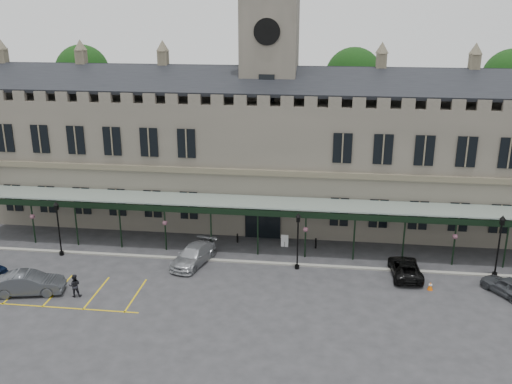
# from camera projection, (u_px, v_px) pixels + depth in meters

# --- Properties ---
(ground) EXTENTS (140.00, 140.00, 0.00)m
(ground) POSITION_uv_depth(u_px,v_px,m) (246.00, 295.00, 41.71)
(ground) COLOR #2C2C2F
(station_building) EXTENTS (60.00, 10.36, 17.30)m
(station_building) POSITION_uv_depth(u_px,v_px,m) (269.00, 155.00, 54.64)
(station_building) COLOR #5B564C
(station_building) RESTS_ON ground
(clock_tower) EXTENTS (5.60, 5.60, 24.80)m
(clock_tower) POSITION_uv_depth(u_px,v_px,m) (270.00, 85.00, 52.63)
(clock_tower) COLOR #5B564C
(clock_tower) RESTS_ON ground
(canopy) EXTENTS (50.00, 4.10, 4.30)m
(canopy) POSITION_uv_depth(u_px,v_px,m) (258.00, 227.00, 47.98)
(canopy) COLOR #8C9E93
(canopy) RESTS_ON ground
(kerb) EXTENTS (60.00, 0.40, 0.12)m
(kerb) POSITION_uv_depth(u_px,v_px,m) (255.00, 262.00, 46.87)
(kerb) COLOR gray
(kerb) RESTS_ON ground
(parking_markings) EXTENTS (16.00, 6.00, 0.01)m
(parking_markings) POSITION_uv_depth(u_px,v_px,m) (55.00, 294.00, 41.96)
(parking_markings) COLOR gold
(parking_markings) RESTS_ON ground
(tree_behind_left) EXTENTS (6.00, 6.00, 16.00)m
(tree_behind_left) POSITION_uv_depth(u_px,v_px,m) (83.00, 74.00, 63.81)
(tree_behind_left) COLOR #332314
(tree_behind_left) RESTS_ON ground
(tree_behind_mid) EXTENTS (6.00, 6.00, 16.00)m
(tree_behind_mid) POSITION_uv_depth(u_px,v_px,m) (353.00, 78.00, 60.25)
(tree_behind_mid) COLOR #332314
(tree_behind_mid) RESTS_ON ground
(tree_behind_right) EXTENTS (6.00, 6.00, 16.00)m
(tree_behind_right) POSITION_uv_depth(u_px,v_px,m) (511.00, 80.00, 58.34)
(tree_behind_right) COLOR #332314
(tree_behind_right) RESTS_ON ground
(lamp_post_left) EXTENTS (0.46, 0.46, 4.82)m
(lamp_post_left) POSITION_uv_depth(u_px,v_px,m) (58.00, 224.00, 47.47)
(lamp_post_left) COLOR black
(lamp_post_left) RESTS_ON ground
(lamp_post_mid) EXTENTS (0.45, 0.45, 4.78)m
(lamp_post_mid) POSITION_uv_depth(u_px,v_px,m) (298.00, 236.00, 45.01)
(lamp_post_mid) COLOR black
(lamp_post_mid) RESTS_ON ground
(lamp_post_right) EXTENTS (0.48, 0.48, 5.10)m
(lamp_post_right) POSITION_uv_depth(u_px,v_px,m) (499.00, 241.00, 43.66)
(lamp_post_right) COLOR black
(lamp_post_right) RESTS_ON ground
(traffic_cone) EXTENTS (0.40, 0.40, 0.63)m
(traffic_cone) POSITION_uv_depth(u_px,v_px,m) (430.00, 286.00, 42.43)
(traffic_cone) COLOR #DF5A07
(traffic_cone) RESTS_ON ground
(sign_board) EXTENTS (0.65, 0.09, 1.11)m
(sign_board) POSITION_uv_depth(u_px,v_px,m) (285.00, 241.00, 49.85)
(sign_board) COLOR black
(sign_board) RESTS_ON ground
(bollard_left) EXTENTS (0.15, 0.15, 0.83)m
(bollard_left) POSITION_uv_depth(u_px,v_px,m) (237.00, 238.00, 50.78)
(bollard_left) COLOR black
(bollard_left) RESTS_ON ground
(bollard_right) EXTENTS (0.16, 0.16, 0.93)m
(bollard_right) POSITION_uv_depth(u_px,v_px,m) (316.00, 243.00, 49.57)
(bollard_right) COLOR black
(bollard_right) RESTS_ON ground
(car_left_b) EXTENTS (5.30, 2.81, 1.66)m
(car_left_b) POSITION_uv_depth(u_px,v_px,m) (29.00, 283.00, 41.73)
(car_left_b) COLOR #3D4046
(car_left_b) RESTS_ON ground
(car_taxi) EXTENTS (3.46, 5.59, 1.51)m
(car_taxi) POSITION_uv_depth(u_px,v_px,m) (193.00, 255.00, 46.53)
(car_taxi) COLOR #95979C
(car_taxi) RESTS_ON ground
(car_van) EXTENTS (2.43, 4.84, 1.32)m
(car_van) POSITION_uv_depth(u_px,v_px,m) (405.00, 268.00, 44.53)
(car_van) COLOR black
(car_van) RESTS_ON ground
(car_right_a) EXTENTS (3.70, 4.30, 1.40)m
(car_right_a) POSITION_uv_depth(u_px,v_px,m) (508.00, 286.00, 41.55)
(car_right_a) COLOR #3D4046
(car_right_a) RESTS_ON ground
(person_b) EXTENTS (1.00, 0.88, 1.74)m
(person_b) POSITION_uv_depth(u_px,v_px,m) (75.00, 286.00, 41.31)
(person_b) COLOR black
(person_b) RESTS_ON ground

